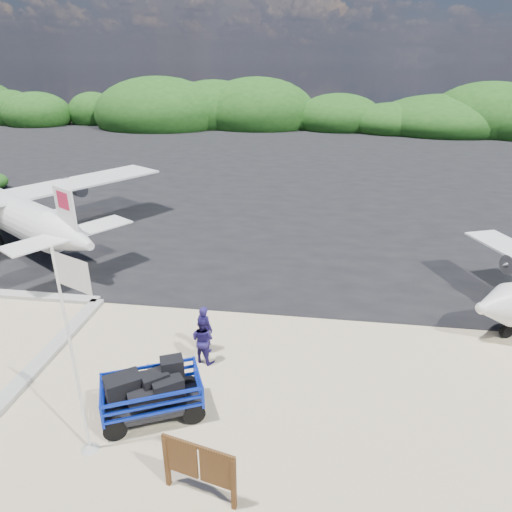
{
  "coord_description": "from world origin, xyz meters",
  "views": [
    {
      "loc": [
        3.92,
        -9.81,
        8.88
      ],
      "look_at": [
        1.71,
        5.82,
        2.03
      ],
      "focal_mm": 32.0,
      "sensor_mm": 36.0,
      "label": 1
    }
  ],
  "objects_px": {
    "baggage_cart": "(154,415)",
    "signboard": "(201,496)",
    "flagpole": "(90,449)",
    "aircraft_large": "(427,188)",
    "crew_b": "(203,339)",
    "aircraft_small": "(202,151)",
    "crew_a": "(205,329)"
  },
  "relations": [
    {
      "from": "baggage_cart",
      "to": "signboard",
      "type": "distance_m",
      "value": 2.92
    },
    {
      "from": "flagpole",
      "to": "aircraft_large",
      "type": "xyz_separation_m",
      "value": [
        13.24,
        26.91,
        0.0
      ]
    },
    {
      "from": "crew_b",
      "to": "aircraft_small",
      "type": "relative_size",
      "value": 0.2
    },
    {
      "from": "flagpole",
      "to": "crew_a",
      "type": "xyz_separation_m",
      "value": [
        1.83,
        4.5,
        0.82
      ]
    },
    {
      "from": "aircraft_large",
      "to": "aircraft_small",
      "type": "xyz_separation_m",
      "value": [
        -20.21,
        11.94,
        0.0
      ]
    },
    {
      "from": "aircraft_large",
      "to": "aircraft_small",
      "type": "bearing_deg",
      "value": 2.04
    },
    {
      "from": "crew_a",
      "to": "aircraft_large",
      "type": "distance_m",
      "value": 25.17
    },
    {
      "from": "flagpole",
      "to": "crew_a",
      "type": "relative_size",
      "value": 3.32
    },
    {
      "from": "crew_a",
      "to": "aircraft_small",
      "type": "xyz_separation_m",
      "value": [
        -8.8,
        34.36,
        -0.82
      ]
    },
    {
      "from": "signboard",
      "to": "aircraft_small",
      "type": "distance_m",
      "value": 40.99
    },
    {
      "from": "flagpole",
      "to": "signboard",
      "type": "bearing_deg",
      "value": -16.44
    },
    {
      "from": "crew_b",
      "to": "aircraft_small",
      "type": "xyz_separation_m",
      "value": [
        -8.88,
        34.95,
        -0.8
      ]
    },
    {
      "from": "flagpole",
      "to": "signboard",
      "type": "relative_size",
      "value": 2.95
    },
    {
      "from": "crew_b",
      "to": "baggage_cart",
      "type": "bearing_deg",
      "value": 94.42
    },
    {
      "from": "crew_a",
      "to": "flagpole",
      "type": "bearing_deg",
      "value": 92.29
    },
    {
      "from": "baggage_cart",
      "to": "crew_b",
      "type": "height_order",
      "value": "crew_b"
    },
    {
      "from": "signboard",
      "to": "crew_a",
      "type": "bearing_deg",
      "value": 116.21
    },
    {
      "from": "signboard",
      "to": "aircraft_large",
      "type": "relative_size",
      "value": 0.11
    },
    {
      "from": "signboard",
      "to": "crew_a",
      "type": "distance_m",
      "value": 5.59
    },
    {
      "from": "flagpole",
      "to": "aircraft_large",
      "type": "relative_size",
      "value": 0.32
    },
    {
      "from": "crew_b",
      "to": "aircraft_large",
      "type": "bearing_deg",
      "value": -95.7
    },
    {
      "from": "aircraft_large",
      "to": "aircraft_small",
      "type": "relative_size",
      "value": 2.08
    },
    {
      "from": "crew_a",
      "to": "crew_b",
      "type": "relative_size",
      "value": 1.02
    },
    {
      "from": "crew_a",
      "to": "signboard",
      "type": "bearing_deg",
      "value": 127.07
    },
    {
      "from": "baggage_cart",
      "to": "aircraft_large",
      "type": "distance_m",
      "value": 28.27
    },
    {
      "from": "flagpole",
      "to": "crew_b",
      "type": "height_order",
      "value": "flagpole"
    },
    {
      "from": "baggage_cart",
      "to": "signboard",
      "type": "xyz_separation_m",
      "value": [
        1.87,
        -2.25,
        0.0
      ]
    },
    {
      "from": "baggage_cart",
      "to": "aircraft_small",
      "type": "bearing_deg",
      "value": 77.51
    },
    {
      "from": "signboard",
      "to": "aircraft_small",
      "type": "bearing_deg",
      "value": 117.69
    },
    {
      "from": "baggage_cart",
      "to": "crew_a",
      "type": "relative_size",
      "value": 1.71
    },
    {
      "from": "baggage_cart",
      "to": "crew_b",
      "type": "relative_size",
      "value": 1.75
    },
    {
      "from": "signboard",
      "to": "crew_b",
      "type": "relative_size",
      "value": 1.15
    }
  ]
}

